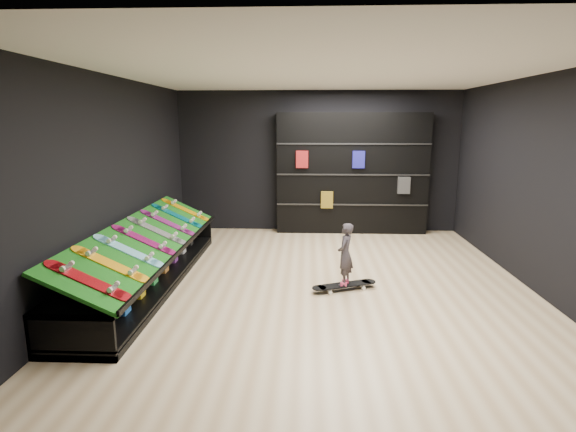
{
  "coord_description": "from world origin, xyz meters",
  "views": [
    {
      "loc": [
        -0.22,
        -6.23,
        2.36
      ],
      "look_at": [
        -0.5,
        0.2,
        1.0
      ],
      "focal_mm": 28.0,
      "sensor_mm": 36.0,
      "label": 1
    }
  ],
  "objects_px": {
    "back_shelving": "(352,174)",
    "child": "(345,266)",
    "display_rack": "(149,267)",
    "floor_skateboard": "(344,287)"
  },
  "relations": [
    {
      "from": "back_shelving",
      "to": "child",
      "type": "xyz_separation_m",
      "value": [
        -0.4,
        -3.47,
        -0.91
      ]
    },
    {
      "from": "display_rack",
      "to": "child",
      "type": "distance_m",
      "value": 2.88
    },
    {
      "from": "back_shelving",
      "to": "floor_skateboard",
      "type": "bearing_deg",
      "value": -96.65
    },
    {
      "from": "display_rack",
      "to": "back_shelving",
      "type": "relative_size",
      "value": 1.42
    },
    {
      "from": "back_shelving",
      "to": "floor_skateboard",
      "type": "relative_size",
      "value": 3.24
    },
    {
      "from": "display_rack",
      "to": "floor_skateboard",
      "type": "distance_m",
      "value": 2.88
    },
    {
      "from": "floor_skateboard",
      "to": "child",
      "type": "height_order",
      "value": "child"
    },
    {
      "from": "back_shelving",
      "to": "child",
      "type": "bearing_deg",
      "value": -96.65
    },
    {
      "from": "display_rack",
      "to": "floor_skateboard",
      "type": "height_order",
      "value": "display_rack"
    },
    {
      "from": "child",
      "to": "back_shelving",
      "type": "bearing_deg",
      "value": -167.26
    }
  ]
}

